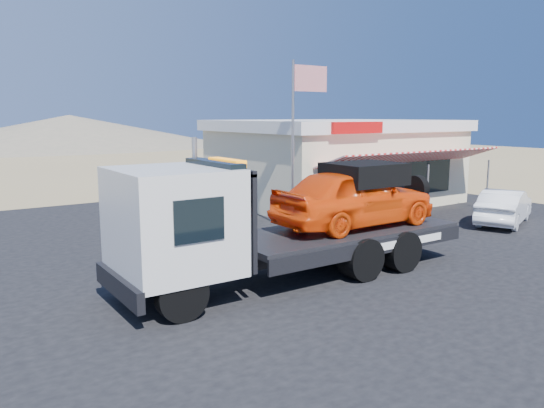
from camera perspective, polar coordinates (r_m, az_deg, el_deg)
The scene contains 6 objects.
ground at distance 12.99m, azimuth -2.82°, elevation -9.09°, with size 120.00×120.00×0.00m, color #978156.
asphalt_lot at distance 16.44m, azimuth -2.32°, elevation -5.05°, with size 32.00×24.00×0.02m, color black.
tow_truck at distance 13.33m, azimuth 2.00°, elevation -1.08°, with size 9.40×2.79×3.14m.
white_sedan at distance 22.18m, azimuth 23.70°, elevation -0.25°, with size 1.41×4.05×1.34m, color silver.
jerky_store at distance 25.88m, azimuth 6.70°, elevation 4.68°, with size 10.40×9.97×3.90m.
flagpole at distance 18.81m, azimuth 2.83°, elevation 8.36°, with size 1.55×0.10×6.00m.
Camera 1 is at (-6.39, -10.52, 4.14)m, focal length 35.00 mm.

